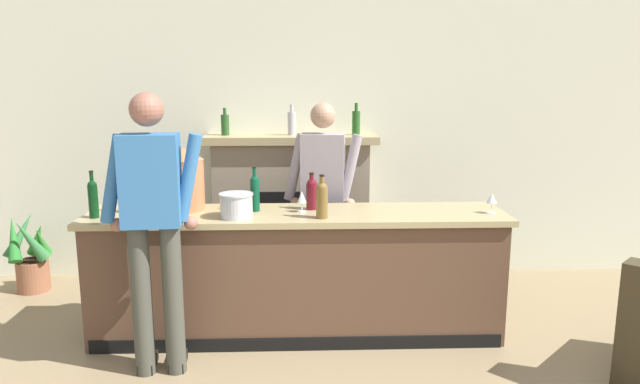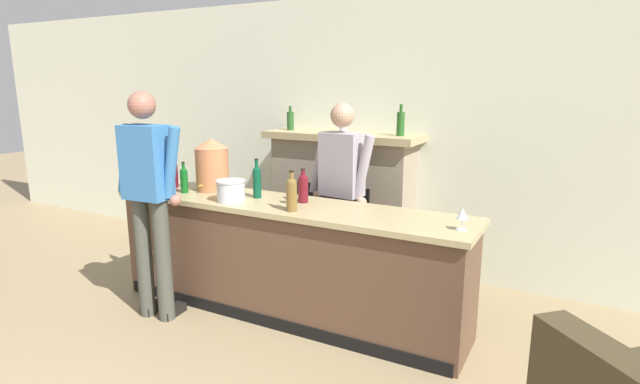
{
  "view_description": "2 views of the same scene",
  "coord_description": "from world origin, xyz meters",
  "px_view_note": "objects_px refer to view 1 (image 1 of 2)",
  "views": [
    {
      "loc": [
        -0.17,
        -1.32,
        1.91
      ],
      "look_at": [
        -0.01,
        3.24,
        1.02
      ],
      "focal_mm": 32.0,
      "sensor_mm": 36.0,
      "label": 1
    },
    {
      "loc": [
        1.91,
        -0.51,
        1.91
      ],
      "look_at": [
        -0.01,
        3.05,
        1.02
      ],
      "focal_mm": 28.0,
      "sensor_mm": 36.0,
      "label": 2
    }
  ],
  "objects_px": {
    "ice_bucket_steel": "(236,205)",
    "wine_bottle_chardonnay_pale": "(158,199)",
    "potted_plant_corner": "(30,256)",
    "fireplace_stone": "(292,208)",
    "wine_bottle_rose_blush": "(255,192)",
    "person_customer": "(153,222)",
    "person_bartender": "(323,195)",
    "wine_glass_near_bucket": "(302,198)",
    "wine_bottle_cabernet_heavy": "(322,198)",
    "wine_glass_mid_counter": "(492,199)",
    "wine_bottle_burgundy_dark": "(93,197)",
    "wine_bottle_riesling_slim": "(312,193)",
    "wine_bottle_port_short": "(129,195)",
    "copper_dispenser": "(184,179)"
  },
  "relations": [
    {
      "from": "wine_bottle_chardonnay_pale",
      "to": "wine_bottle_burgundy_dark",
      "type": "bearing_deg",
      "value": -176.5
    },
    {
      "from": "potted_plant_corner",
      "to": "copper_dispenser",
      "type": "height_order",
      "value": "copper_dispenser"
    },
    {
      "from": "ice_bucket_steel",
      "to": "wine_bottle_chardonnay_pale",
      "type": "bearing_deg",
      "value": 174.12
    },
    {
      "from": "fireplace_stone",
      "to": "ice_bucket_steel",
      "type": "xyz_separation_m",
      "value": [
        -0.37,
        -1.33,
        0.32
      ]
    },
    {
      "from": "copper_dispenser",
      "to": "wine_bottle_port_short",
      "type": "xyz_separation_m",
      "value": [
        -0.39,
        -0.08,
        -0.1
      ]
    },
    {
      "from": "ice_bucket_steel",
      "to": "wine_bottle_chardonnay_pale",
      "type": "xyz_separation_m",
      "value": [
        -0.56,
        0.06,
        0.04
      ]
    },
    {
      "from": "potted_plant_corner",
      "to": "person_customer",
      "type": "bearing_deg",
      "value": -45.18
    },
    {
      "from": "wine_bottle_riesling_slim",
      "to": "wine_bottle_burgundy_dark",
      "type": "bearing_deg",
      "value": -172.06
    },
    {
      "from": "person_customer",
      "to": "wine_bottle_riesling_slim",
      "type": "xyz_separation_m",
      "value": [
        1.02,
        0.67,
        0.05
      ]
    },
    {
      "from": "wine_bottle_rose_blush",
      "to": "person_customer",
      "type": "bearing_deg",
      "value": -133.64
    },
    {
      "from": "fireplace_stone",
      "to": "wine_bottle_cabernet_heavy",
      "type": "distance_m",
      "value": 1.44
    },
    {
      "from": "wine_bottle_cabernet_heavy",
      "to": "wine_bottle_riesling_slim",
      "type": "distance_m",
      "value": 0.29
    },
    {
      "from": "fireplace_stone",
      "to": "wine_bottle_port_short",
      "type": "relative_size",
      "value": 5.67
    },
    {
      "from": "wine_bottle_rose_blush",
      "to": "wine_bottle_port_short",
      "type": "xyz_separation_m",
      "value": [
        -0.92,
        -0.02,
        -0.01
      ]
    },
    {
      "from": "wine_bottle_riesling_slim",
      "to": "wine_glass_near_bucket",
      "type": "xyz_separation_m",
      "value": [
        -0.07,
        -0.09,
        -0.02
      ]
    },
    {
      "from": "person_customer",
      "to": "wine_glass_mid_counter",
      "type": "bearing_deg",
      "value": 11.82
    },
    {
      "from": "wine_bottle_rose_blush",
      "to": "wine_bottle_burgundy_dark",
      "type": "relative_size",
      "value": 0.99
    },
    {
      "from": "ice_bucket_steel",
      "to": "wine_glass_mid_counter",
      "type": "distance_m",
      "value": 1.86
    },
    {
      "from": "person_bartender",
      "to": "wine_glass_mid_counter",
      "type": "bearing_deg",
      "value": -29.12
    },
    {
      "from": "person_bartender",
      "to": "wine_bottle_cabernet_heavy",
      "type": "xyz_separation_m",
      "value": [
        -0.04,
        -0.78,
        0.14
      ]
    },
    {
      "from": "wine_bottle_port_short",
      "to": "wine_bottle_burgundy_dark",
      "type": "height_order",
      "value": "wine_bottle_burgundy_dark"
    },
    {
      "from": "wine_bottle_rose_blush",
      "to": "wine_bottle_chardonnay_pale",
      "type": "height_order",
      "value": "wine_bottle_rose_blush"
    },
    {
      "from": "wine_bottle_rose_blush",
      "to": "wine_bottle_burgundy_dark",
      "type": "height_order",
      "value": "wine_bottle_burgundy_dark"
    },
    {
      "from": "wine_bottle_rose_blush",
      "to": "wine_glass_near_bucket",
      "type": "relative_size",
      "value": 2.14
    },
    {
      "from": "ice_bucket_steel",
      "to": "wine_bottle_cabernet_heavy",
      "type": "bearing_deg",
      "value": -3.65
    },
    {
      "from": "potted_plant_corner",
      "to": "wine_bottle_riesling_slim",
      "type": "distance_m",
      "value": 2.81
    },
    {
      "from": "potted_plant_corner",
      "to": "ice_bucket_steel",
      "type": "height_order",
      "value": "ice_bucket_steel"
    },
    {
      "from": "person_customer",
      "to": "person_bartender",
      "type": "distance_m",
      "value": 1.62
    },
    {
      "from": "wine_bottle_port_short",
      "to": "wine_bottle_burgundy_dark",
      "type": "relative_size",
      "value": 0.89
    },
    {
      "from": "copper_dispenser",
      "to": "wine_bottle_rose_blush",
      "type": "xyz_separation_m",
      "value": [
        0.53,
        -0.06,
        -0.09
      ]
    },
    {
      "from": "wine_bottle_cabernet_heavy",
      "to": "wine_glass_mid_counter",
      "type": "relative_size",
      "value": 2.11
    },
    {
      "from": "wine_bottle_cabernet_heavy",
      "to": "person_customer",
      "type": "bearing_deg",
      "value": -160.61
    },
    {
      "from": "fireplace_stone",
      "to": "person_bartender",
      "type": "bearing_deg",
      "value": -64.99
    },
    {
      "from": "fireplace_stone",
      "to": "wine_bottle_rose_blush",
      "type": "height_order",
      "value": "fireplace_stone"
    },
    {
      "from": "wine_bottle_port_short",
      "to": "wine_bottle_chardonnay_pale",
      "type": "xyz_separation_m",
      "value": [
        0.24,
        -0.13,
        -0.01
      ]
    },
    {
      "from": "potted_plant_corner",
      "to": "wine_bottle_chardonnay_pale",
      "type": "height_order",
      "value": "wine_bottle_chardonnay_pale"
    },
    {
      "from": "potted_plant_corner",
      "to": "person_bartender",
      "type": "relative_size",
      "value": 0.42
    },
    {
      "from": "fireplace_stone",
      "to": "person_customer",
      "type": "bearing_deg",
      "value": -115.93
    },
    {
      "from": "copper_dispenser",
      "to": "wine_glass_near_bucket",
      "type": "xyz_separation_m",
      "value": [
        0.88,
        -0.1,
        -0.13
      ]
    },
    {
      "from": "wine_bottle_cabernet_heavy",
      "to": "wine_glass_near_bucket",
      "type": "bearing_deg",
      "value": 125.67
    },
    {
      "from": "wine_bottle_chardonnay_pale",
      "to": "wine_bottle_riesling_slim",
      "type": "distance_m",
      "value": 1.12
    },
    {
      "from": "potted_plant_corner",
      "to": "ice_bucket_steel",
      "type": "relative_size",
      "value": 2.99
    },
    {
      "from": "wine_bottle_rose_blush",
      "to": "person_bartender",
      "type": "bearing_deg",
      "value": 45.5
    },
    {
      "from": "wine_bottle_port_short",
      "to": "wine_bottle_chardonnay_pale",
      "type": "distance_m",
      "value": 0.28
    },
    {
      "from": "wine_bottle_rose_blush",
      "to": "wine_glass_near_bucket",
      "type": "bearing_deg",
      "value": -7.63
    },
    {
      "from": "ice_bucket_steel",
      "to": "wine_bottle_chardonnay_pale",
      "type": "distance_m",
      "value": 0.56
    },
    {
      "from": "fireplace_stone",
      "to": "wine_bottle_port_short",
      "type": "height_order",
      "value": "fireplace_stone"
    },
    {
      "from": "wine_bottle_chardonnay_pale",
      "to": "wine_bottle_burgundy_dark",
      "type": "height_order",
      "value": "wine_bottle_burgundy_dark"
    },
    {
      "from": "potted_plant_corner",
      "to": "wine_bottle_cabernet_heavy",
      "type": "height_order",
      "value": "wine_bottle_cabernet_heavy"
    },
    {
      "from": "wine_bottle_riesling_slim",
      "to": "wine_bottle_burgundy_dark",
      "type": "height_order",
      "value": "wine_bottle_burgundy_dark"
    }
  ]
}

